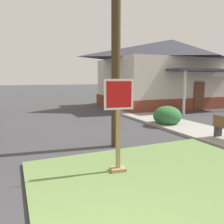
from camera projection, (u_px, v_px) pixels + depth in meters
grass_corner_patch at (177, 186)px, 4.82m from camera, size 5.92×5.40×0.08m
sidewalk_strip at (201, 132)px, 9.66m from camera, size 2.20×14.06×0.12m
stop_sign at (118, 128)px, 5.35m from camera, size 0.70×0.33×2.22m
manhole_cover at (57, 206)px, 4.14m from camera, size 0.70×0.70×0.02m
corner_house at (171, 72)px, 18.98m from camera, size 11.41×8.15×5.45m
shrub_by_curb at (167, 116)px, 11.08m from camera, size 1.36×1.36×0.97m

